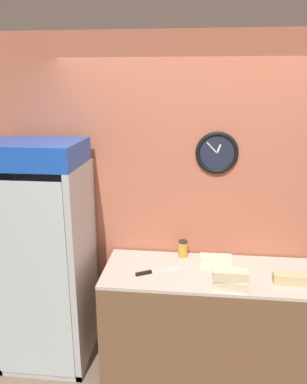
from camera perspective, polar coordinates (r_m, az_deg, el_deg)
name	(u,v)px	position (r m, az deg, el deg)	size (l,w,h in m)	color
wall_back	(210,200)	(3.20, 8.60, -1.24)	(5.20, 0.09, 2.70)	#B7664C
prep_counter	(207,320)	(3.27, 8.13, -18.71)	(1.67, 0.65, 0.88)	brown
beverage_cooler	(46,244)	(3.24, -16.12, -7.61)	(0.72, 0.65, 1.89)	#B2B7BC
sandwich_stack_bottom	(230,284)	(2.82, 11.58, -13.64)	(0.26, 0.12, 0.08)	beige
sandwich_stack_middle	(231,275)	(2.78, 11.67, -12.29)	(0.25, 0.11, 0.08)	beige
sandwich_flat_left	(289,279)	(3.00, 19.90, -12.33)	(0.23, 0.10, 0.08)	tan
sandwich_flat_right	(216,260)	(3.14, 9.47, -10.18)	(0.26, 0.10, 0.08)	beige
chefs_knife	(152,272)	(2.99, -0.17, -12.06)	(0.36, 0.21, 0.02)	silver
condiment_jar	(183,249)	(3.23, 4.50, -8.61)	(0.08, 0.08, 0.14)	gold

